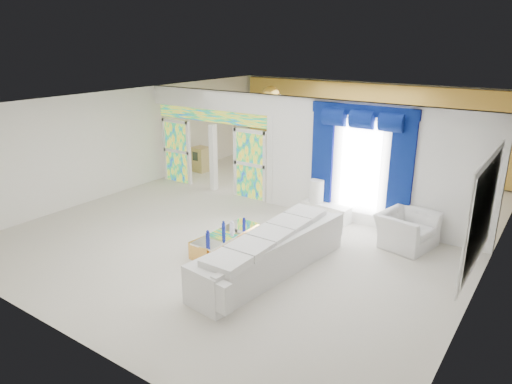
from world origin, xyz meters
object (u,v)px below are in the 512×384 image
Objects in this scene: console_table at (326,212)px; armchair at (407,230)px; coffee_table at (227,242)px; grand_piano at (292,158)px; white_sofa at (271,255)px.

armchair is (2.17, -0.42, 0.18)m from console_table.
coffee_table is 0.91× the size of grand_piano.
console_table is at bearing -57.25° from grand_piano.
grand_piano reaches higher than coffee_table.
coffee_table is at bearing 139.50° from armchair.
console_table is at bearing 103.45° from white_sofa.
armchair reaches higher than console_table.
grand_piano is at bearing 65.57° from armchair.
white_sofa is 2.04× the size of grand_piano.
coffee_table is (-1.35, 0.30, -0.18)m from white_sofa.
armchair reaches higher than coffee_table.
white_sofa is at bearing -12.53° from coffee_table.
white_sofa is at bearing 158.43° from armchair.
armchair is at bearing 63.28° from white_sofa.
console_table is 0.67× the size of grand_piano.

